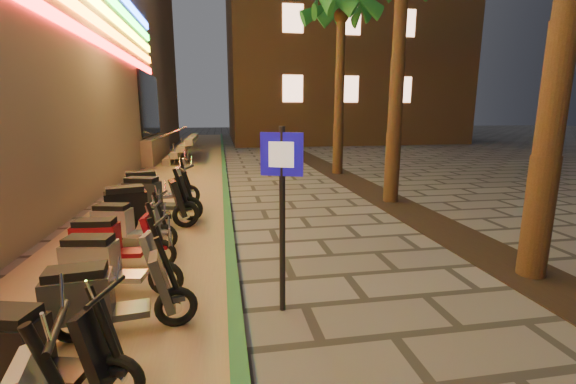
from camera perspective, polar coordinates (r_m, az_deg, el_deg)
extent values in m
cube|color=#8C7251|center=(13.11, -16.73, 0.55)|extent=(3.40, 60.00, 0.01)
cube|color=#225B2E|center=(13.01, -9.29, 1.02)|extent=(0.18, 60.00, 0.10)
cube|color=black|center=(9.36, 19.99, -4.04)|extent=(1.20, 40.00, 0.02)
cube|color=black|center=(21.07, -19.78, 12.09)|extent=(0.08, 5.00, 3.00)
cube|color=gray|center=(21.58, -24.76, 5.82)|extent=(5.00, 6.00, 1.20)
cube|color=#FF1414|center=(9.66, -33.32, 22.24)|extent=(0.06, 26.00, 0.28)
cube|color=gray|center=(21.06, -16.72, 5.04)|extent=(0.35, 5.00, 0.30)
cube|color=gray|center=(20.99, -15.82, 5.90)|extent=(0.35, 5.00, 0.30)
cube|color=gray|center=(20.93, -14.90, 6.76)|extent=(0.35, 5.00, 0.30)
cube|color=gray|center=(20.88, -13.98, 7.62)|extent=(0.35, 5.00, 0.30)
cylinder|color=silver|center=(19.04, -18.81, 7.58)|extent=(2.09, 0.06, 0.81)
cylinder|color=silver|center=(23.00, -17.32, 8.30)|extent=(2.09, 0.06, 0.81)
cube|color=#FFB78C|center=(27.26, 0.71, 15.07)|extent=(1.40, 0.06, 1.80)
cube|color=#FFB78C|center=(28.27, 8.98, 14.82)|extent=(1.40, 0.06, 1.80)
cube|color=#FFB78C|center=(29.78, 16.53, 14.33)|extent=(1.40, 0.06, 1.80)
cube|color=#FFB78C|center=(27.88, 0.74, 24.35)|extent=(1.40, 0.06, 1.80)
cube|color=#FFB78C|center=(28.86, 9.30, 23.77)|extent=(1.40, 0.06, 1.80)
cube|color=#FFB78C|center=(30.35, 17.06, 22.83)|extent=(1.40, 0.06, 1.80)
cylinder|color=#472D19|center=(6.64, 34.83, 12.10)|extent=(0.40, 0.40, 5.45)
cylinder|color=#472D19|center=(10.82, 15.72, 13.49)|extent=(0.40, 0.40, 5.70)
cylinder|color=#472D19|center=(15.49, 7.60, 13.65)|extent=(0.40, 0.40, 5.95)
sphere|color=#472D19|center=(15.87, 7.92, 24.44)|extent=(0.56, 0.56, 0.56)
cone|color=#1A541A|center=(16.25, 11.27, 25.68)|extent=(0.60, 1.93, 1.52)
cone|color=#1A541A|center=(16.71, 9.76, 25.34)|extent=(1.70, 1.86, 1.52)
cone|color=#1A541A|center=(16.83, 7.52, 25.30)|extent=(2.00, 0.93, 1.52)
cone|color=#1A541A|center=(16.57, 5.46, 25.56)|extent=(1.97, 1.48, 1.52)
cone|color=#1A541A|center=(16.04, 4.45, 26.04)|extent=(1.22, 2.02, 1.52)
cylinder|color=black|center=(4.65, -0.85, -4.54)|extent=(0.07, 0.07, 2.29)
cube|color=#130CA3|center=(4.46, -0.94, 5.60)|extent=(0.48, 0.21, 0.50)
cube|color=white|center=(4.44, -1.01, 5.57)|extent=(0.28, 0.13, 0.29)
cylinder|color=black|center=(2.99, -31.35, -22.51)|extent=(0.30, 0.13, 0.79)
cylinder|color=black|center=(2.81, -31.01, -16.68)|extent=(0.16, 0.62, 0.05)
torus|color=black|center=(4.43, -36.78, -20.69)|extent=(0.49, 0.21, 0.49)
cylinder|color=silver|center=(4.43, -36.78, -20.69)|extent=(0.15, 0.12, 0.13)
torus|color=black|center=(3.87, -23.92, -24.11)|extent=(0.49, 0.21, 0.49)
cylinder|color=silver|center=(3.87, -23.92, -24.11)|extent=(0.15, 0.12, 0.13)
cube|color=black|center=(4.11, -31.03, -21.94)|extent=(0.58, 0.44, 0.07)
cube|color=black|center=(4.25, -36.45, -17.80)|extent=(0.72, 0.51, 0.47)
cube|color=black|center=(3.76, -26.21, -19.70)|extent=(0.34, 0.43, 0.66)
cylinder|color=black|center=(3.64, -25.57, -17.36)|extent=(0.26, 0.13, 0.69)
cylinder|color=black|center=(3.49, -25.33, -13.15)|extent=(0.18, 0.54, 0.04)
cube|color=black|center=(3.81, -24.07, -22.73)|extent=(0.23, 0.18, 0.06)
torus|color=black|center=(4.93, -29.17, -16.41)|extent=(0.50, 0.16, 0.49)
cylinder|color=silver|center=(4.93, -29.17, -16.41)|extent=(0.14, 0.11, 0.13)
torus|color=black|center=(4.81, -16.22, -16.00)|extent=(0.50, 0.16, 0.49)
cylinder|color=silver|center=(4.81, -16.22, -16.00)|extent=(0.14, 0.11, 0.13)
cube|color=#282B2E|center=(4.82, -22.92, -15.91)|extent=(0.56, 0.39, 0.08)
cube|color=#282B2E|center=(4.79, -28.59, -13.49)|extent=(0.71, 0.45, 0.47)
cube|color=black|center=(4.69, -28.93, -10.43)|extent=(0.62, 0.38, 0.11)
cube|color=#282B2E|center=(4.67, -18.11, -12.59)|extent=(0.30, 0.41, 0.67)
cylinder|color=black|center=(4.60, -17.43, -10.39)|extent=(0.27, 0.10, 0.70)
cylinder|color=black|center=(4.50, -17.06, -6.76)|extent=(0.11, 0.55, 0.04)
cube|color=#282B2E|center=(4.76, -16.30, -14.78)|extent=(0.22, 0.16, 0.06)
torus|color=black|center=(5.96, -27.60, -11.37)|extent=(0.50, 0.17, 0.49)
cylinder|color=silver|center=(5.96, -27.60, -11.37)|extent=(0.14, 0.11, 0.13)
torus|color=black|center=(5.58, -17.64, -12.11)|extent=(0.50, 0.17, 0.49)
cylinder|color=silver|center=(5.58, -17.64, -12.11)|extent=(0.14, 0.11, 0.13)
cube|color=#A09FA7|center=(5.73, -22.91, -11.42)|extent=(0.56, 0.39, 0.08)
cube|color=#A09FA7|center=(5.83, -27.19, -8.95)|extent=(0.70, 0.45, 0.47)
cube|color=black|center=(5.74, -27.45, -6.40)|extent=(0.62, 0.39, 0.11)
cube|color=#A09FA7|center=(5.50, -19.19, -8.97)|extent=(0.30, 0.41, 0.66)
cylinder|color=black|center=(5.41, -18.65, -7.14)|extent=(0.26, 0.10, 0.70)
cylinder|color=black|center=(5.31, -18.38, -4.08)|extent=(0.12, 0.55, 0.04)
cube|color=#A09FA7|center=(5.53, -17.72, -11.04)|extent=(0.22, 0.16, 0.06)
torus|color=black|center=(6.81, -26.90, -8.46)|extent=(0.49, 0.13, 0.48)
cylinder|color=silver|center=(6.81, -26.90, -8.46)|extent=(0.14, 0.10, 0.13)
torus|color=black|center=(6.50, -18.24, -8.68)|extent=(0.49, 0.13, 0.48)
cylinder|color=silver|center=(6.50, -18.24, -8.68)|extent=(0.14, 0.10, 0.13)
cube|color=maroon|center=(6.63, -22.78, -8.29)|extent=(0.53, 0.35, 0.07)
cube|color=maroon|center=(6.70, -26.52, -6.31)|extent=(0.68, 0.40, 0.46)
cube|color=black|center=(6.63, -26.73, -4.09)|extent=(0.60, 0.34, 0.11)
cube|color=maroon|center=(6.43, -19.56, -6.03)|extent=(0.28, 0.39, 0.65)
cylinder|color=black|center=(6.37, -19.11, -4.43)|extent=(0.26, 0.08, 0.69)
cylinder|color=black|center=(6.28, -18.88, -1.83)|extent=(0.08, 0.54, 0.04)
cube|color=maroon|center=(6.47, -18.31, -7.76)|extent=(0.21, 0.15, 0.06)
torus|color=black|center=(7.79, -24.82, -5.84)|extent=(0.48, 0.20, 0.48)
cylinder|color=silver|center=(7.79, -24.82, -5.84)|extent=(0.15, 0.12, 0.13)
torus|color=black|center=(7.36, -17.76, -6.30)|extent=(0.48, 0.20, 0.48)
cylinder|color=silver|center=(7.36, -17.76, -6.30)|extent=(0.15, 0.12, 0.13)
cube|color=silver|center=(7.55, -21.48, -5.80)|extent=(0.56, 0.42, 0.07)
cube|color=silver|center=(7.68, -24.51, -3.98)|extent=(0.70, 0.49, 0.46)
cube|color=black|center=(7.62, -24.68, -2.06)|extent=(0.62, 0.42, 0.11)
cube|color=silver|center=(7.32, -18.85, -3.92)|extent=(0.32, 0.41, 0.64)
cylinder|color=black|center=(7.25, -18.48, -2.55)|extent=(0.26, 0.12, 0.68)
cylinder|color=black|center=(7.17, -18.29, -0.29)|extent=(0.17, 0.52, 0.04)
cube|color=silver|center=(7.32, -17.81, -5.48)|extent=(0.23, 0.17, 0.05)
torus|color=black|center=(8.41, -23.28, -4.07)|extent=(0.59, 0.27, 0.58)
cylinder|color=silver|center=(8.41, -23.28, -4.07)|extent=(0.18, 0.15, 0.16)
torus|color=black|center=(8.54, -14.88, -3.25)|extent=(0.59, 0.27, 0.58)
cylinder|color=silver|center=(8.54, -14.88, -3.25)|extent=(0.18, 0.15, 0.16)
cube|color=black|center=(8.44, -19.14, -3.38)|extent=(0.70, 0.54, 0.09)
cube|color=black|center=(8.34, -22.85, -1.87)|extent=(0.87, 0.62, 0.56)
cube|color=black|center=(8.27, -23.03, 0.32)|extent=(0.77, 0.54, 0.13)
cube|color=black|center=(8.43, -16.06, -0.86)|extent=(0.41, 0.51, 0.79)
cylinder|color=black|center=(8.40, -15.62, 0.68)|extent=(0.32, 0.16, 0.83)
cylinder|color=black|center=(8.35, -15.38, 3.12)|extent=(0.23, 0.64, 0.05)
cube|color=black|center=(8.51, -14.93, -2.38)|extent=(0.28, 0.22, 0.07)
torus|color=black|center=(9.57, -21.07, -2.09)|extent=(0.58, 0.27, 0.57)
cylinder|color=silver|center=(9.57, -21.07, -2.09)|extent=(0.18, 0.15, 0.15)
torus|color=black|center=(9.07, -14.18, -2.39)|extent=(0.58, 0.27, 0.57)
cylinder|color=silver|center=(9.07, -14.18, -2.39)|extent=(0.18, 0.15, 0.15)
cube|color=#272A2D|center=(9.29, -17.79, -1.98)|extent=(0.68, 0.53, 0.09)
cube|color=#272A2D|center=(9.46, -20.74, -0.25)|extent=(0.85, 0.62, 0.55)
cube|color=black|center=(9.40, -20.88, 1.64)|extent=(0.75, 0.53, 0.13)
cube|color=#272A2D|center=(9.04, -15.20, -0.06)|extent=(0.40, 0.50, 0.77)
cylinder|color=black|center=(8.97, -14.82, 1.29)|extent=(0.31, 0.16, 0.81)
cylinder|color=black|center=(8.90, -14.61, 3.50)|extent=(0.23, 0.62, 0.05)
cube|color=#272A2D|center=(9.04, -14.22, -1.58)|extent=(0.27, 0.21, 0.07)
torus|color=black|center=(10.36, -21.24, -1.06)|extent=(0.59, 0.24, 0.58)
cylinder|color=silver|center=(10.36, -21.24, -1.06)|extent=(0.18, 0.14, 0.16)
torus|color=black|center=(10.46, -14.44, -0.50)|extent=(0.59, 0.24, 0.58)
cylinder|color=silver|center=(10.46, -14.44, -0.50)|extent=(0.18, 0.14, 0.16)
cube|color=#999AA0|center=(10.38, -17.90, -0.55)|extent=(0.68, 0.51, 0.09)
cube|color=#999AA0|center=(10.30, -20.88, 0.73)|extent=(0.85, 0.59, 0.55)
cube|color=black|center=(10.25, -21.01, 2.49)|extent=(0.75, 0.50, 0.13)
cube|color=#999AA0|center=(10.37, -15.39, 1.47)|extent=(0.39, 0.50, 0.78)
cylinder|color=black|center=(10.34, -15.03, 2.71)|extent=(0.31, 0.15, 0.82)
cylinder|color=black|center=(10.30, -14.83, 4.68)|extent=(0.20, 0.64, 0.05)
cube|color=#999AA0|center=(10.44, -14.48, 0.21)|extent=(0.27, 0.21, 0.07)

